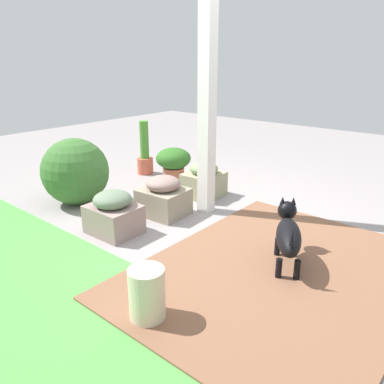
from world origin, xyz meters
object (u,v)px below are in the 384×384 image
at_px(stone_planter_near, 164,197).
at_px(stone_planter_mid, 113,213).
at_px(terracotta_pot_broad, 173,162).
at_px(ceramic_urn, 147,295).
at_px(round_shrub, 75,172).
at_px(terracotta_pot_tall, 145,155).
at_px(stone_planter_nearest, 204,181).
at_px(dog, 288,233).
at_px(porch_pillar, 207,92).

relative_size(stone_planter_near, stone_planter_mid, 1.03).
xyz_separation_m(terracotta_pot_broad, ceramic_urn, (-1.72, 2.12, -0.11)).
bearing_deg(ceramic_urn, round_shrub, -23.63).
distance_m(stone_planter_near, ceramic_urn, 1.69).
xyz_separation_m(stone_planter_mid, round_shrub, (0.93, -0.23, 0.17)).
height_order(stone_planter_mid, terracotta_pot_broad, terracotta_pot_broad).
relative_size(round_shrub, terracotta_pot_tall, 0.99).
bearing_deg(terracotta_pot_tall, stone_planter_nearest, 170.58).
height_order(stone_planter_mid, dog, dog).
bearing_deg(stone_planter_mid, stone_planter_near, -94.61).
distance_m(stone_planter_near, round_shrub, 1.06).
bearing_deg(terracotta_pot_broad, round_shrub, 73.66).
bearing_deg(terracotta_pot_broad, stone_planter_near, 126.84).
height_order(porch_pillar, dog, porch_pillar).
height_order(terracotta_pot_tall, terracotta_pot_broad, terracotta_pot_tall).
bearing_deg(stone_planter_near, porch_pillar, -127.46).
xyz_separation_m(stone_planter_nearest, stone_planter_mid, (0.02, 1.32, 0.00)).
bearing_deg(terracotta_pot_broad, porch_pillar, 152.36).
relative_size(porch_pillar, stone_planter_nearest, 5.40).
distance_m(stone_planter_near, terracotta_pot_tall, 1.54).
relative_size(terracotta_pot_tall, dog, 1.14).
xyz_separation_m(stone_planter_nearest, stone_planter_near, (-0.03, 0.71, 0.00)).
relative_size(dog, ceramic_urn, 1.84).
bearing_deg(stone_planter_near, stone_planter_nearest, -87.38).
bearing_deg(dog, terracotta_pot_broad, -24.69).
height_order(terracotta_pot_tall, dog, terracotta_pot_tall).
height_order(porch_pillar, stone_planter_near, porch_pillar).
bearing_deg(terracotta_pot_broad, stone_planter_nearest, 168.52).
distance_m(terracotta_pot_broad, ceramic_urn, 2.73).
relative_size(terracotta_pot_broad, ceramic_urn, 1.34).
xyz_separation_m(porch_pillar, stone_planter_mid, (0.32, 0.97, -1.05)).
height_order(stone_planter_nearest, stone_planter_mid, stone_planter_nearest).
xyz_separation_m(porch_pillar, stone_planter_nearest, (0.31, -0.35, -1.05)).
bearing_deg(ceramic_urn, terracotta_pot_tall, -43.21).
height_order(stone_planter_mid, terracotta_pot_tall, terracotta_pot_tall).
bearing_deg(stone_planter_near, dog, 175.06).
height_order(porch_pillar, stone_planter_nearest, porch_pillar).
bearing_deg(ceramic_urn, dog, -107.00).
distance_m(stone_planter_nearest, dog, 1.71).
relative_size(stone_planter_near, terracotta_pot_tall, 0.65).
xyz_separation_m(round_shrub, dog, (-2.43, -0.25, -0.09)).
relative_size(porch_pillar, round_shrub, 3.37).
xyz_separation_m(porch_pillar, stone_planter_near, (0.28, 0.36, -1.04)).
bearing_deg(stone_planter_mid, terracotta_pot_tall, -52.06).
bearing_deg(porch_pillar, terracotta_pot_broad, -27.64).
height_order(stone_planter_near, dog, dog).
height_order(porch_pillar, round_shrub, porch_pillar).
relative_size(stone_planter_nearest, terracotta_pot_tall, 0.62).
relative_size(terracotta_pot_tall, terracotta_pot_broad, 1.57).
relative_size(porch_pillar, terracotta_pot_broad, 5.26).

